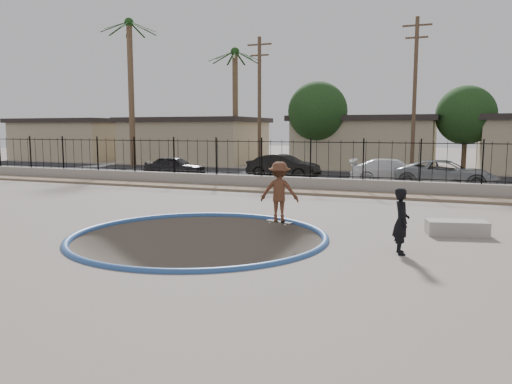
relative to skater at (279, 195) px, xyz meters
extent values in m
cube|color=slate|center=(-1.41, 10.40, -2.01)|extent=(120.00, 120.00, 2.20)
torus|color=#2D5293|center=(-1.41, -2.60, -0.91)|extent=(7.04, 7.04, 0.20)
cube|color=#887359|center=(-1.41, 7.60, -0.86)|extent=(42.00, 1.60, 0.11)
cube|color=gray|center=(-1.41, 8.70, -0.61)|extent=(42.00, 0.45, 0.60)
cube|color=black|center=(-1.41, 8.70, -0.19)|extent=(40.00, 0.04, 0.03)
cube|color=black|center=(-1.41, 8.70, 1.39)|extent=(40.00, 0.04, 0.04)
cube|color=black|center=(-1.41, 15.40, -0.90)|extent=(90.00, 8.00, 0.04)
cube|color=tan|center=(-29.41, 24.90, 0.84)|extent=(10.00, 8.00, 3.50)
cube|color=#2A2422|center=(-29.41, 24.90, 2.79)|extent=(10.60, 8.60, 0.40)
cube|color=tan|center=(-16.41, 24.90, 0.84)|extent=(11.00, 8.00, 3.50)
cube|color=#2A2422|center=(-16.41, 24.90, 2.79)|extent=(11.60, 8.60, 0.40)
cube|color=tan|center=(-1.41, 24.90, 0.84)|extent=(10.00, 8.00, 3.50)
cube|color=#2A2422|center=(-1.41, 24.90, 2.79)|extent=(10.60, 8.60, 0.40)
cylinder|color=brown|center=(-18.41, 18.40, 4.59)|extent=(0.44, 0.44, 11.00)
sphere|color=#1B3F16|center=(-18.41, 18.40, 10.04)|extent=(0.70, 0.70, 0.70)
cylinder|color=brown|center=(-11.41, 22.40, 3.59)|extent=(0.44, 0.44, 9.00)
sphere|color=#1B3F16|center=(-11.41, 22.40, 8.04)|extent=(0.70, 0.70, 0.70)
cylinder|color=#473323|center=(-7.41, 17.40, 3.59)|extent=(0.24, 0.24, 9.00)
cube|color=#473323|center=(-7.41, 17.40, 7.59)|extent=(1.70, 0.10, 0.10)
cube|color=#473323|center=(-7.41, 17.40, 6.89)|extent=(1.30, 0.10, 0.10)
cylinder|color=#473323|center=(2.59, 17.40, 3.84)|extent=(0.24, 0.24, 9.50)
cube|color=#473323|center=(2.59, 17.40, 8.09)|extent=(1.70, 0.10, 0.10)
cube|color=#473323|center=(2.59, 17.40, 7.39)|extent=(1.30, 0.10, 0.10)
cylinder|color=#473323|center=(-4.41, 21.40, 0.59)|extent=(0.34, 0.34, 3.00)
sphere|color=#143311|center=(-4.41, 21.40, 3.29)|extent=(4.32, 4.32, 4.32)
cylinder|color=#473323|center=(5.59, 22.40, 0.46)|extent=(0.34, 0.34, 2.75)
sphere|color=#143311|center=(5.59, 22.40, 2.94)|extent=(3.96, 3.96, 3.96)
imported|color=brown|center=(0.00, 0.00, 0.00)|extent=(1.29, 0.89, 1.83)
cube|color=black|center=(0.00, 0.00, -0.85)|extent=(0.94, 0.51, 0.02)
cylinder|color=silver|center=(-0.32, 0.02, -0.88)|extent=(0.07, 0.05, 0.06)
cylinder|color=silver|center=(-0.26, 0.18, -0.88)|extent=(0.07, 0.05, 0.06)
cylinder|color=silver|center=(0.26, -0.18, -0.88)|extent=(0.07, 0.05, 0.06)
cylinder|color=silver|center=(0.32, -0.02, -0.88)|extent=(0.07, 0.05, 0.06)
imported|color=black|center=(3.86, -2.49, -0.13)|extent=(0.52, 0.65, 1.56)
cube|color=#A29C90|center=(5.10, 0.28, -0.71)|extent=(1.72, 1.06, 0.40)
imported|color=black|center=(-10.71, 11.80, -0.25)|extent=(3.82, 1.80, 1.26)
imported|color=black|center=(-4.34, 13.40, -0.18)|extent=(4.34, 1.77, 1.40)
imported|color=white|center=(2.00, 12.77, -0.22)|extent=(4.64, 2.16, 1.31)
imported|color=gray|center=(4.64, 11.88, -0.20)|extent=(4.99, 2.50, 1.36)
camera|label=1|loc=(4.92, -14.38, 2.00)|focal=35.00mm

